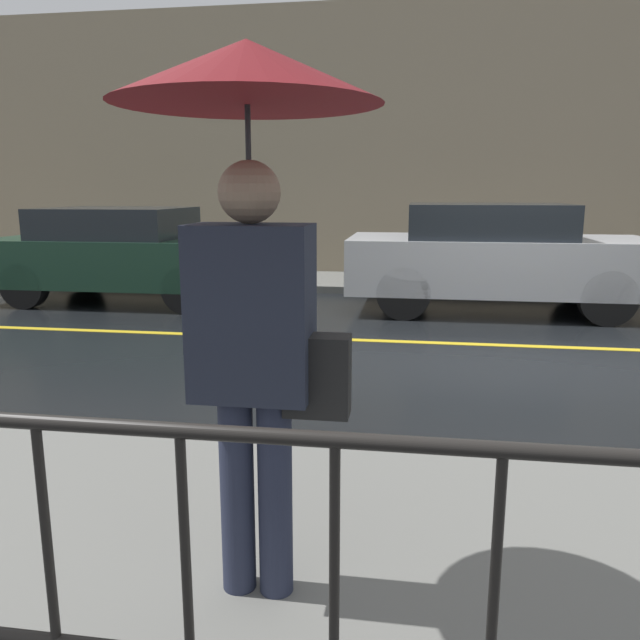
# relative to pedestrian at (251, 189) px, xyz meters

# --- Properties ---
(ground_plane) EXTENTS (80.00, 80.00, 0.00)m
(ground_plane) POSITION_rel_pedestrian_xyz_m (1.79, 4.72, -1.67)
(ground_plane) COLOR black
(sidewalk_far) EXTENTS (28.00, 1.96, 0.12)m
(sidewalk_far) POSITION_rel_pedestrian_xyz_m (1.79, 8.89, -1.61)
(sidewalk_far) COLOR slate
(sidewalk_far) RESTS_ON ground_plane
(lane_marking) EXTENTS (25.20, 0.12, 0.01)m
(lane_marking) POSITION_rel_pedestrian_xyz_m (1.79, 4.72, -1.67)
(lane_marking) COLOR gold
(lane_marking) RESTS_ON ground_plane
(building_storefront) EXTENTS (28.00, 0.30, 5.02)m
(building_storefront) POSITION_rel_pedestrian_xyz_m (1.79, 10.02, 0.84)
(building_storefront) COLOR gray
(building_storefront) RESTS_ON ground_plane
(pedestrian) EXTENTS (0.93, 0.93, 2.04)m
(pedestrian) POSITION_rel_pedestrian_xyz_m (0.00, 0.00, 0.00)
(pedestrian) COLOR #23283D
(pedestrian) RESTS_ON sidewalk_near
(car_dark_green) EXTENTS (3.92, 1.87, 1.41)m
(car_dark_green) POSITION_rel_pedestrian_xyz_m (-3.78, 6.77, -0.94)
(car_dark_green) COLOR #193828
(car_dark_green) RESTS_ON ground_plane
(car_silver) EXTENTS (4.08, 1.79, 1.49)m
(car_silver) POSITION_rel_pedestrian_xyz_m (1.66, 6.77, -0.90)
(car_silver) COLOR #B2B5BA
(car_silver) RESTS_ON ground_plane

